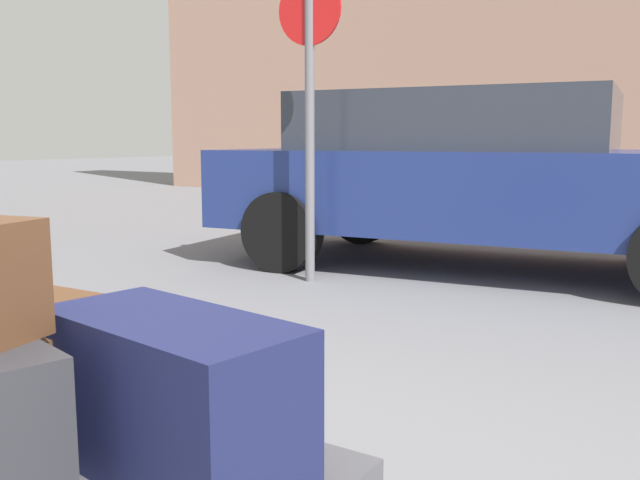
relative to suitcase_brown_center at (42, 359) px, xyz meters
The scene contains 4 objects.
suitcase_brown_center is the anchor object (origin of this frame).
duffel_bag_navy_rear_left 0.53m from the suitcase_brown_center, ahead, with size 0.61×0.29×0.34m, color #191E47.
parked_car 4.41m from the suitcase_brown_center, 96.05° to the left, with size 4.50×2.37×1.42m.
no_parking_sign 3.52m from the suitcase_brown_center, 112.26° to the left, with size 0.50×0.07×2.21m.
Camera 1 is at (1.36, -0.87, 1.05)m, focal length 39.07 mm.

